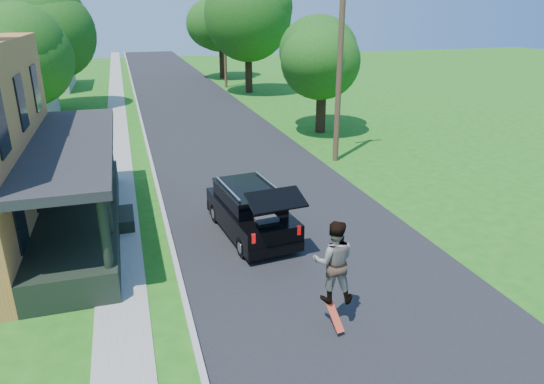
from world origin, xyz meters
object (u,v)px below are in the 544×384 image
object	(u,v)px
utility_pole_near	(340,54)
tree_right_near	(322,50)
skateboarder	(334,261)
black_suv	(251,211)

from	to	relation	value
utility_pole_near	tree_right_near	bearing A→B (deg)	69.98
skateboarder	tree_right_near	world-z (taller)	tree_right_near
black_suv	utility_pole_near	size ratio (longest dim) A/B	0.49
black_suv	utility_pole_near	bearing A→B (deg)	42.45
black_suv	utility_pole_near	xyz separation A→B (m)	(6.11, 6.89, 4.28)
skateboarder	utility_pole_near	size ratio (longest dim) A/B	0.20
black_suv	utility_pole_near	distance (m)	10.15
tree_right_near	skateboarder	bearing A→B (deg)	-111.39
skateboarder	tree_right_near	size ratio (longest dim) A/B	0.27
tree_right_near	utility_pole_near	world-z (taller)	utility_pole_near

